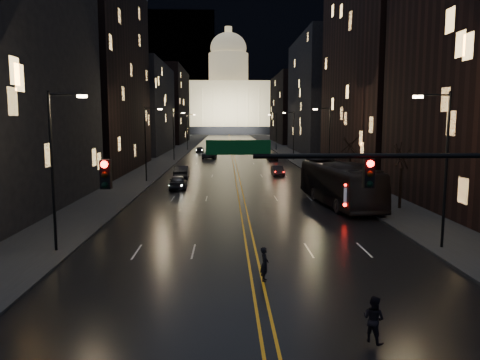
{
  "coord_description": "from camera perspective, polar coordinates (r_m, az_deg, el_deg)",
  "views": [
    {
      "loc": [
        -1.41,
        -15.88,
        7.42
      ],
      "look_at": [
        -0.54,
        13.52,
        3.65
      ],
      "focal_mm": 35.0,
      "sensor_mm": 36.0,
      "label": 1
    }
  ],
  "objects": [
    {
      "name": "tree_right_far",
      "position": [
        55.84,
        13.3,
        4.15
      ],
      "size": [
        2.4,
        2.4,
        6.65
      ],
      "color": "black",
      "rests_on": "ground"
    },
    {
      "name": "sidewalk_left",
      "position": [
        146.6,
        -6.64,
        4.4
      ],
      "size": [
        8.0,
        320.0,
        0.16
      ],
      "primitive_type": "cube",
      "color": "black",
      "rests_on": "ground"
    },
    {
      "name": "oncoming_car_a",
      "position": [
        50.95,
        -7.59,
        -0.23
      ],
      "size": [
        2.13,
        4.71,
        1.57
      ],
      "primitive_type": "imported",
      "rotation": [
        0.0,
        0.0,
        3.2
      ],
      "color": "black",
      "rests_on": "ground"
    },
    {
      "name": "streetlamp_right_near",
      "position": [
        28.71,
        23.53,
        2.04
      ],
      "size": [
        2.13,
        0.25,
        9.0
      ],
      "color": "black",
      "rests_on": "ground"
    },
    {
      "name": "mountain_ridge",
      "position": [
        402.18,
        4.4,
        15.53
      ],
      "size": [
        520.0,
        60.0,
        130.0
      ],
      "primitive_type": "cube",
      "color": "black",
      "rests_on": "ground"
    },
    {
      "name": "pedestrian_b",
      "position": [
        16.94,
        15.97,
        -15.98
      ],
      "size": [
        0.84,
        0.86,
        1.6
      ],
      "primitive_type": "imported",
      "rotation": [
        0.0,
        0.0,
        2.32
      ],
      "color": "black",
      "rests_on": "ground"
    },
    {
      "name": "receding_car_a",
      "position": [
        62.72,
        4.61,
        1.11
      ],
      "size": [
        1.52,
        4.06,
        1.33
      ],
      "primitive_type": "imported",
      "rotation": [
        0.0,
        0.0,
        0.03
      ],
      "color": "black",
      "rests_on": "ground"
    },
    {
      "name": "streetlamp_right_far",
      "position": [
        86.77,
        6.44,
        5.73
      ],
      "size": [
        2.13,
        0.25,
        9.0
      ],
      "color": "black",
      "rests_on": "ground"
    },
    {
      "name": "ground",
      "position": [
        17.58,
        3.22,
        -17.67
      ],
      "size": [
        900.0,
        900.0,
        0.0
      ],
      "primitive_type": "plane",
      "color": "black",
      "rests_on": "ground"
    },
    {
      "name": "oncoming_car_d",
      "position": [
        107.86,
        -4.92,
        3.7
      ],
      "size": [
        2.05,
        4.68,
        1.34
      ],
      "primitive_type": "imported",
      "rotation": [
        0.0,
        0.0,
        3.18
      ],
      "color": "black",
      "rests_on": "ground"
    },
    {
      "name": "building_right_mid",
      "position": [
        110.32,
        10.19,
        10.11
      ],
      "size": [
        12.0,
        34.0,
        26.0
      ],
      "primitive_type": "cube",
      "color": "black",
      "rests_on": "ground"
    },
    {
      "name": "oncoming_car_c",
      "position": [
        90.72,
        -3.73,
        3.08
      ],
      "size": [
        2.91,
        5.5,
        1.47
      ],
      "primitive_type": "imported",
      "rotation": [
        0.0,
        0.0,
        3.05
      ],
      "color": "black",
      "rests_on": "ground"
    },
    {
      "name": "road",
      "position": [
        146.07,
        -1.14,
        4.41
      ],
      "size": [
        20.0,
        320.0,
        0.02
      ],
      "primitive_type": "cube",
      "color": "black",
      "rests_on": "ground"
    },
    {
      "name": "oncoming_car_b",
      "position": [
        60.12,
        -7.14,
        0.98
      ],
      "size": [
        1.96,
        5.19,
        1.69
      ],
      "primitive_type": "imported",
      "rotation": [
        0.0,
        0.0,
        3.18
      ],
      "color": "black",
      "rests_on": "ground"
    },
    {
      "name": "receding_car_c",
      "position": [
        111.73,
        0.32,
        3.85
      ],
      "size": [
        2.0,
        4.6,
        1.32
      ],
      "primitive_type": "imported",
      "rotation": [
        0.0,
        0.0,
        -0.03
      ],
      "color": "black",
      "rests_on": "ground"
    },
    {
      "name": "tree_right_mid",
      "position": [
        40.63,
        19.11,
        2.83
      ],
      "size": [
        2.4,
        2.4,
        6.65
      ],
      "color": "black",
      "rests_on": "ground"
    },
    {
      "name": "building_left_mid",
      "position": [
        72.87,
        -17.69,
        12.16
      ],
      "size": [
        12.0,
        30.0,
        28.0
      ],
      "primitive_type": "cube",
      "color": "black",
      "rests_on": "ground"
    },
    {
      "name": "streetlamp_right_mid",
      "position": [
        57.24,
        10.68,
        4.85
      ],
      "size": [
        2.13,
        0.25,
        9.0
      ],
      "color": "black",
      "rests_on": "ground"
    },
    {
      "name": "capitol",
      "position": [
        266.06,
        -1.41,
        9.42
      ],
      "size": [
        90.0,
        50.0,
        58.5
      ],
      "color": "black",
      "rests_on": "ground"
    },
    {
      "name": "sidewalk_right",
      "position": [
        146.87,
        4.35,
        4.43
      ],
      "size": [
        8.0,
        320.0,
        0.16
      ],
      "primitive_type": "cube",
      "color": "black",
      "rests_on": "ground"
    },
    {
      "name": "streetlamp_left_far",
      "position": [
        86.42,
        -7.98,
        5.7
      ],
      "size": [
        2.13,
        0.25,
        9.0
      ],
      "color": "black",
      "rests_on": "ground"
    },
    {
      "name": "streetlamp_right_dist",
      "position": [
        116.54,
        4.35,
        6.15
      ],
      "size": [
        2.13,
        0.25,
        9.0
      ],
      "color": "black",
      "rests_on": "ground"
    },
    {
      "name": "building_left_dist",
      "position": [
        157.17,
        -8.96,
        8.9
      ],
      "size": [
        12.0,
        40.0,
        24.0
      ],
      "primitive_type": "cube",
      "color": "black",
      "rests_on": "ground"
    },
    {
      "name": "pedestrian_a",
      "position": [
        21.97,
        3.0,
        -10.22
      ],
      "size": [
        0.5,
        0.66,
        1.61
      ],
      "primitive_type": "imported",
      "rotation": [
        0.0,
        0.0,
        1.36
      ],
      "color": "black",
      "rests_on": "ground"
    },
    {
      "name": "building_right_tall",
      "position": [
        70.54,
        17.6,
        16.44
      ],
      "size": [
        12.0,
        30.0,
        38.0
      ],
      "primitive_type": "cube",
      "color": "black",
      "rests_on": "ground"
    },
    {
      "name": "receding_car_b",
      "position": [
        85.53,
        3.94,
        2.8
      ],
      "size": [
        2.04,
        4.29,
        1.42
      ],
      "primitive_type": "imported",
      "rotation": [
        0.0,
        0.0,
        0.09
      ],
      "color": "black",
      "rests_on": "ground"
    },
    {
      "name": "receding_car_d",
      "position": [
        133.86,
        2.56,
        4.45
      ],
      "size": [
        2.57,
        5.29,
        1.45
      ],
      "primitive_type": "imported",
      "rotation": [
        0.0,
        0.0,
        0.03
      ],
      "color": "black",
      "rests_on": "ground"
    },
    {
      "name": "streetlamp_left_mid",
      "position": [
        56.71,
        -11.27,
        4.82
      ],
      "size": [
        2.13,
        0.25,
        9.0
      ],
      "color": "black",
      "rests_on": "ground"
    },
    {
      "name": "streetlamp_left_dist",
      "position": [
        116.28,
        -6.37,
        6.12
      ],
      "size": [
        2.13,
        0.25,
        9.0
      ],
      "color": "black",
      "rests_on": "ground"
    },
    {
      "name": "traffic_signal",
      "position": [
        17.63,
        22.85,
        -0.82
      ],
      "size": [
        17.29,
        0.45,
        7.0
      ],
      "color": "black",
      "rests_on": "ground"
    },
    {
      "name": "building_right_dist",
      "position": [
        157.52,
        6.56,
        8.58
      ],
      "size": [
        12.0,
        40.0,
        22.0
      ],
      "primitive_type": "cube",
      "color": "black",
      "rests_on": "ground"
    },
    {
      "name": "building_left_far",
      "position": [
        109.67,
        -12.12,
        8.51
      ],
      "size": [
        12.0,
        34.0,
        20.0
      ],
      "primitive_type": "cube",
      "color": "black",
      "rests_on": "ground"
    },
    {
      "name": "center_line",
      "position": [
        146.07,
        -1.14,
        4.42
      ],
      "size": [
        0.62,
        320.0,
        0.01
      ],
      "primitive_type": "cube",
      "color": "orange",
      "rests_on": "road"
    },
    {
      "name": "streetlamp_left_near",
      "position": [
        27.63,
        -21.59,
        1.95
      ],
      "size": [
        2.13,
        0.25,
        9.0
      ],
      "color": "black",
      "rests_on": "ground"
    },
    {
      "name": "bus",
      "position": [
        41.89,
        12.0,
        -0.44
      ],
      "size": [
        4.72,
        13.81,
        3.77
      ],
      "primitive_type": "imported",
      "rotation": [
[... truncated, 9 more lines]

